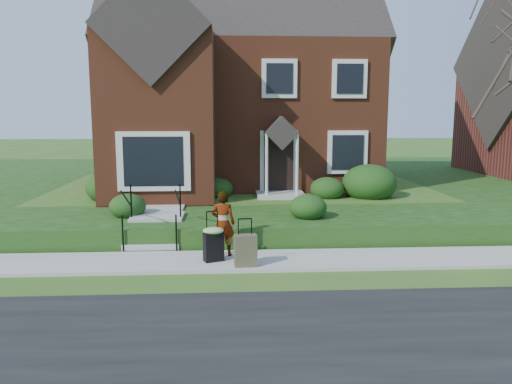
{
  "coord_description": "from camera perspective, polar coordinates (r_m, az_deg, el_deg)",
  "views": [
    {
      "loc": [
        -0.58,
        -11.19,
        3.41
      ],
      "look_at": [
        0.18,
        2.0,
        1.34
      ],
      "focal_mm": 35.0,
      "sensor_mm": 36.0,
      "label": 1
    }
  ],
  "objects": [
    {
      "name": "suitcase_olive",
      "position": [
        11.07,
        -1.21,
        -6.69
      ],
      "size": [
        0.52,
        0.32,
        1.07
      ],
      "rotation": [
        0.0,
        0.0,
        0.1
      ],
      "color": "#4E4934",
      "rests_on": "sidewalk"
    },
    {
      "name": "ground",
      "position": [
        11.72,
        -0.33,
        -8.03
      ],
      "size": [
        120.0,
        120.0,
        0.0
      ],
      "primitive_type": "plane",
      "color": "#2D5119",
      "rests_on": "ground"
    },
    {
      "name": "terrace",
      "position": [
        22.78,
        8.34,
        0.94
      ],
      "size": [
        44.0,
        20.0,
        0.6
      ],
      "primitive_type": "cube",
      "color": "#13350E",
      "rests_on": "ground"
    },
    {
      "name": "street",
      "position": [
        7.09,
        1.9,
        -19.81
      ],
      "size": [
        60.0,
        6.0,
        0.01
      ],
      "primitive_type": "cube",
      "color": "black",
      "rests_on": "ground"
    },
    {
      "name": "sidewalk",
      "position": [
        11.7,
        -0.33,
        -7.85
      ],
      "size": [
        60.0,
        1.6,
        0.08
      ],
      "primitive_type": "cube",
      "color": "#9E9B93",
      "rests_on": "ground"
    },
    {
      "name": "walkway",
      "position": [
        16.54,
        -9.92,
        -0.92
      ],
      "size": [
        1.2,
        6.0,
        0.06
      ],
      "primitive_type": "cube",
      "color": "#9E9B93",
      "rests_on": "terrace"
    },
    {
      "name": "main_house",
      "position": [
        20.89,
        -2.33,
        13.97
      ],
      "size": [
        10.4,
        10.2,
        9.4
      ],
      "color": "brown",
      "rests_on": "terrace"
    },
    {
      "name": "front_steps",
      "position": [
        13.5,
        -11.42,
        -3.85
      ],
      "size": [
        1.4,
        2.02,
        1.5
      ],
      "color": "#9E9B93",
      "rests_on": "ground"
    },
    {
      "name": "suitcase_black",
      "position": [
        11.46,
        -4.89,
        -5.71
      ],
      "size": [
        0.59,
        0.54,
        1.16
      ],
      "rotation": [
        0.0,
        0.0,
        0.36
      ],
      "color": "black",
      "rests_on": "sidewalk"
    },
    {
      "name": "foundation_shrubs",
      "position": [
        16.27,
        1.04,
        0.84
      ],
      "size": [
        10.35,
        4.57,
        1.28
      ],
      "color": "#133610",
      "rests_on": "terrace"
    },
    {
      "name": "woman",
      "position": [
        11.83,
        -3.79,
        -3.57
      ],
      "size": [
        0.62,
        0.45,
        1.56
      ],
      "primitive_type": "imported",
      "rotation": [
        0.0,
        0.0,
        2.99
      ],
      "color": "#999999",
      "rests_on": "sidewalk"
    }
  ]
}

